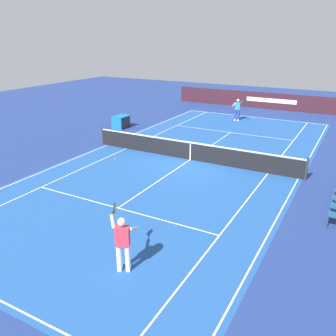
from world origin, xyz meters
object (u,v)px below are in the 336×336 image
object	(u,v)px
tennis_ball	(115,159)
equipment_cart_tarped	(121,122)
tennis_player_near	(123,241)
tennis_player_far	(238,108)
tennis_net	(190,151)

from	to	relation	value
tennis_ball	equipment_cart_tarped	bearing A→B (deg)	-146.90
tennis_player_near	tennis_player_far	size ratio (longest dim) A/B	1.00
tennis_player_near	tennis_player_far	xyz separation A→B (m)	(-19.51, -3.23, 0.00)
tennis_player_near	equipment_cart_tarped	world-z (taller)	tennis_player_near
tennis_player_far	tennis_ball	bearing A→B (deg)	-12.47
tennis_net	tennis_ball	world-z (taller)	tennis_net
tennis_net	equipment_cart_tarped	xyz separation A→B (m)	(-3.92, -7.29, -0.05)
tennis_player_far	tennis_ball	size ratio (longest dim) A/B	25.71
tennis_player_near	equipment_cart_tarped	distance (m)	16.47
tennis_player_near	tennis_net	bearing A→B (deg)	-165.64
tennis_player_far	equipment_cart_tarped	distance (m)	8.98
tennis_net	tennis_player_far	distance (m)	10.17
tennis_net	equipment_cart_tarped	distance (m)	8.28
tennis_player_near	tennis_ball	size ratio (longest dim) A/B	25.71
equipment_cart_tarped	tennis_player_near	bearing A→B (deg)	36.07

